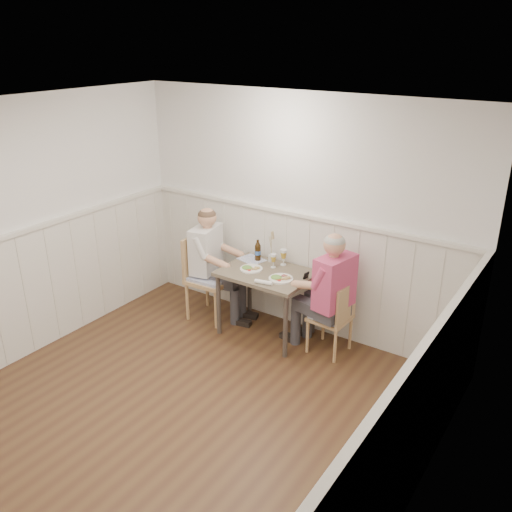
% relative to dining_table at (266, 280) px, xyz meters
% --- Properties ---
extents(ground_plane, '(4.50, 4.50, 0.00)m').
position_rel_dining_table_xyz_m(ground_plane, '(0.15, -1.84, -0.65)').
color(ground_plane, '#482D1C').
extents(room_shell, '(4.04, 4.54, 2.60)m').
position_rel_dining_table_xyz_m(room_shell, '(0.15, -1.84, 0.87)').
color(room_shell, white).
rests_on(room_shell, ground).
extents(wainscot, '(4.00, 4.49, 1.34)m').
position_rel_dining_table_xyz_m(wainscot, '(0.15, -1.15, 0.04)').
color(wainscot, silver).
rests_on(wainscot, ground).
extents(dining_table, '(0.96, 0.70, 0.75)m').
position_rel_dining_table_xyz_m(dining_table, '(0.00, 0.00, 0.00)').
color(dining_table, brown).
rests_on(dining_table, ground).
extents(chair_right, '(0.40, 0.40, 0.81)m').
position_rel_dining_table_xyz_m(chair_right, '(0.80, 0.06, -0.21)').
color(chair_right, '#AD7755').
rests_on(chair_right, ground).
extents(chair_left, '(0.50, 0.50, 0.99)m').
position_rel_dining_table_xyz_m(chair_left, '(-0.80, -0.04, -0.11)').
color(chair_left, '#AD7755').
rests_on(chair_left, ground).
extents(man_in_pink, '(0.68, 0.49, 1.36)m').
position_rel_dining_table_xyz_m(man_in_pink, '(0.76, 0.01, -0.08)').
color(man_in_pink, '#3F3F47').
rests_on(man_in_pink, ground).
extents(diner_cream, '(0.67, 0.48, 1.34)m').
position_rel_dining_table_xyz_m(diner_cream, '(-0.78, 0.01, -0.09)').
color(diner_cream, '#3F3F47').
rests_on(diner_cream, ground).
extents(plate_man, '(0.26, 0.26, 0.06)m').
position_rel_dining_table_xyz_m(plate_man, '(0.23, -0.09, 0.12)').
color(plate_man, white).
rests_on(plate_man, dining_table).
extents(plate_diner, '(0.25, 0.25, 0.06)m').
position_rel_dining_table_xyz_m(plate_diner, '(-0.18, -0.05, 0.12)').
color(plate_diner, white).
rests_on(plate_diner, dining_table).
extents(beer_glass_a, '(0.07, 0.07, 0.18)m').
position_rel_dining_table_xyz_m(beer_glass_a, '(0.06, 0.26, 0.22)').
color(beer_glass_a, silver).
rests_on(beer_glass_a, dining_table).
extents(beer_glass_b, '(0.06, 0.06, 0.16)m').
position_rel_dining_table_xyz_m(beer_glass_b, '(0.00, 0.14, 0.21)').
color(beer_glass_b, silver).
rests_on(beer_glass_b, dining_table).
extents(beer_bottle, '(0.07, 0.07, 0.24)m').
position_rel_dining_table_xyz_m(beer_bottle, '(-0.25, 0.21, 0.21)').
color(beer_bottle, black).
rests_on(beer_bottle, dining_table).
extents(rolled_napkin, '(0.19, 0.08, 0.04)m').
position_rel_dining_table_xyz_m(rolled_napkin, '(0.14, -0.28, 0.12)').
color(rolled_napkin, white).
rests_on(rolled_napkin, dining_table).
extents(grass_vase, '(0.04, 0.04, 0.39)m').
position_rel_dining_table_xyz_m(grass_vase, '(-0.12, 0.26, 0.27)').
color(grass_vase, silver).
rests_on(grass_vase, dining_table).
extents(gingham_mat, '(0.33, 0.28, 0.01)m').
position_rel_dining_table_xyz_m(gingham_mat, '(-0.32, 0.18, 0.10)').
color(gingham_mat, '#606FAE').
rests_on(gingham_mat, dining_table).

